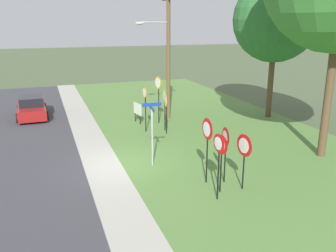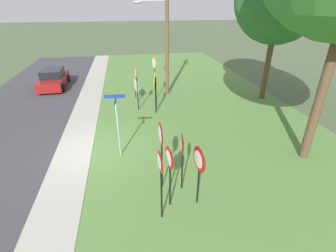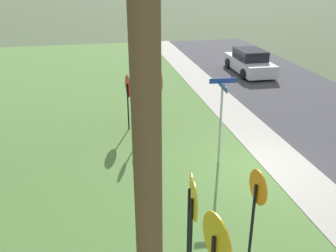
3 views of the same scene
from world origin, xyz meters
name	(u,v)px [view 1 (image 1 of 3)]	position (x,y,z in m)	size (l,w,h in m)	color
ground_plane	(121,165)	(0.00, 0.00, 0.00)	(160.00, 160.00, 0.00)	#4C5B3D
road_asphalt	(2,180)	(0.00, -4.80, 0.01)	(44.00, 6.40, 0.01)	#3D3D42
sidewalk_strip	(103,167)	(0.00, -0.80, 0.03)	(44.00, 1.60, 0.06)	#ADAA9E
grass_median	(241,149)	(0.00, 6.00, 0.02)	(44.00, 12.00, 0.04)	#567F3D
stop_sign_near_left	(145,100)	(-4.36, 2.37, 1.88)	(0.63, 0.10, 2.58)	black
stop_sign_near_right	(158,89)	(-5.81, 3.62, 2.16)	(0.75, 0.15, 2.89)	black
stop_sign_far_left	(166,106)	(-3.64, 3.36, 1.64)	(0.70, 0.16, 2.22)	black
stop_sign_far_center	(164,101)	(-4.21, 3.46, 1.76)	(0.70, 0.13, 2.38)	black
yield_sign_near_left	(244,149)	(3.90, 3.73, 1.62)	(0.83, 0.15, 2.14)	black
yield_sign_near_right	(225,142)	(3.12, 3.38, 1.69)	(0.75, 0.13, 2.22)	black
yield_sign_far_left	(207,135)	(2.92, 2.71, 1.98)	(0.84, 0.11, 2.59)	black
yield_sign_far_right	(221,150)	(3.85, 2.82, 1.68)	(0.72, 0.15, 2.22)	black
yield_sign_center	(218,152)	(4.31, 2.48, 1.83)	(0.67, 0.12, 2.42)	black
street_name_post	(152,129)	(0.58, 1.27, 1.71)	(0.96, 0.82, 2.79)	#9EA0A8
utility_pole	(166,47)	(-6.83, 4.49, 4.56)	(2.10, 2.21, 8.35)	brown
notice_board	(137,110)	(-6.28, 2.42, 0.87)	(1.09, 0.19, 1.25)	black
oak_tree_left	(276,20)	(-4.92, 10.97, 6.19)	(5.23, 5.23, 8.78)	brown
parked_hatchback_near	(32,107)	(-10.17, -3.76, 0.64)	(4.20, 1.98, 1.39)	maroon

